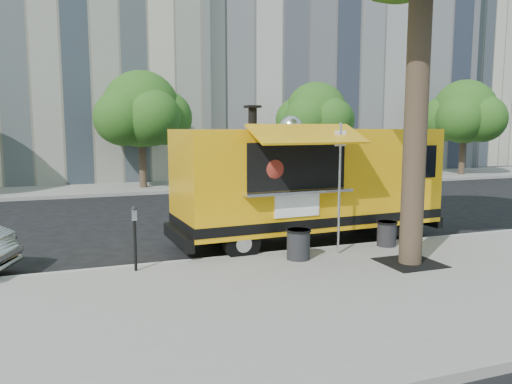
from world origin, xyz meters
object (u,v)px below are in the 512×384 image
at_px(far_tree_d, 464,112).
at_px(parking_meter, 135,231).
at_px(far_tree_b, 141,109).
at_px(food_truck, 308,181).
at_px(sign_post, 339,180).
at_px(trash_bin_left, 298,243).
at_px(far_tree_c, 316,113).
at_px(trash_bin_right, 387,233).

height_order(far_tree_d, parking_meter, far_tree_d).
xyz_separation_m(far_tree_b, food_truck, (2.60, -12.52, -2.17)).
bearing_deg(sign_post, trash_bin_left, -173.32).
relative_size(far_tree_c, trash_bin_left, 7.79).
bearing_deg(trash_bin_right, far_tree_b, 106.10).
bearing_deg(parking_meter, food_truck, 18.35).
relative_size(sign_post, parking_meter, 2.25).
relative_size(far_tree_b, parking_meter, 4.12).
distance_m(far_tree_b, sign_post, 14.61).
distance_m(far_tree_c, far_tree_d, 10.00).
relative_size(far_tree_c, parking_meter, 3.90).
distance_m(far_tree_c, sign_post, 15.48).
distance_m(far_tree_d, trash_bin_left, 22.85).
distance_m(far_tree_b, trash_bin_right, 14.95).
relative_size(sign_post, trash_bin_right, 4.96).
relative_size(far_tree_d, trash_bin_right, 9.34).
relative_size(far_tree_d, food_truck, 0.78).
bearing_deg(far_tree_c, far_tree_d, 1.15).
xyz_separation_m(far_tree_d, trash_bin_right, (-14.96, -13.90, -3.42)).
bearing_deg(far_tree_c, far_tree_b, 178.09).
height_order(far_tree_b, food_truck, far_tree_b).
height_order(far_tree_c, food_truck, far_tree_c).
height_order(far_tree_c, far_tree_d, far_tree_d).
height_order(far_tree_b, trash_bin_left, far_tree_b).
bearing_deg(food_truck, parking_meter, -164.83).
bearing_deg(far_tree_c, trash_bin_left, -118.10).
bearing_deg(trash_bin_right, parking_meter, -179.53).
distance_m(parking_meter, trash_bin_right, 6.06).
bearing_deg(parking_meter, trash_bin_left, -5.33).
bearing_deg(trash_bin_left, far_tree_d, 39.18).
height_order(far_tree_c, trash_bin_left, far_tree_c).
bearing_deg(far_tree_c, trash_bin_right, -109.90).
bearing_deg(far_tree_b, far_tree_c, -1.91).
height_order(parking_meter, trash_bin_left, parking_meter).
xyz_separation_m(far_tree_c, far_tree_d, (10.00, 0.20, 0.17)).
bearing_deg(trash_bin_left, trash_bin_right, 8.34).
height_order(parking_meter, food_truck, food_truck).
xyz_separation_m(far_tree_c, trash_bin_left, (-7.52, -14.07, -3.21)).
height_order(sign_post, parking_meter, sign_post).
bearing_deg(trash_bin_left, far_tree_c, 61.90).
xyz_separation_m(sign_post, trash_bin_right, (1.49, 0.25, -1.38)).
height_order(far_tree_d, sign_post, far_tree_d).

